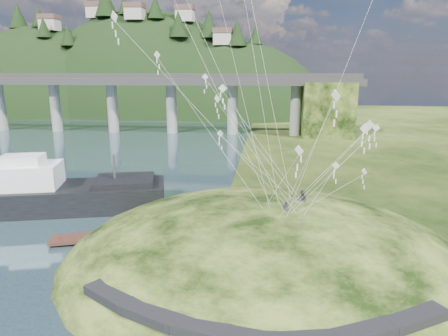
# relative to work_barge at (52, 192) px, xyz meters

# --- Properties ---
(ground) EXTENTS (320.00, 320.00, 0.00)m
(ground) POSITION_rel_work_barge_xyz_m (16.50, -11.80, -2.14)
(ground) COLOR black
(ground) RESTS_ON ground
(grass_hill) EXTENTS (36.00, 32.00, 13.00)m
(grass_hill) POSITION_rel_work_barge_xyz_m (24.50, -9.80, -3.64)
(grass_hill) COLOR black
(grass_hill) RESTS_ON ground
(footpath) EXTENTS (22.29, 5.84, 0.83)m
(footpath) POSITION_rel_work_barge_xyz_m (23.96, -21.54, -0.06)
(footpath) COLOR black
(footpath) RESTS_ON ground
(bridge) EXTENTS (160.00, 11.00, 15.00)m
(bridge) POSITION_rel_work_barge_xyz_m (-9.96, 58.27, 7.56)
(bridge) COLOR #2D2B2B
(bridge) RESTS_ON ground
(far_ridge) EXTENTS (153.00, 70.00, 94.50)m
(far_ridge) POSITION_rel_work_barge_xyz_m (-27.08, 110.37, -9.58)
(far_ridge) COLOR black
(far_ridge) RESTS_ON ground
(work_barge) EXTENTS (25.31, 12.47, 8.55)m
(work_barge) POSITION_rel_work_barge_xyz_m (0.00, 0.00, 0.00)
(work_barge) COLOR black
(work_barge) RESTS_ON ground
(wooden_dock) EXTENTS (12.67, 5.87, 0.91)m
(wooden_dock) POSITION_rel_work_barge_xyz_m (10.60, -7.04, -1.74)
(wooden_dock) COLOR #341C15
(wooden_dock) RESTS_ON ground
(kite_flyers) EXTENTS (2.30, 3.47, 1.93)m
(kite_flyers) POSITION_rel_work_barge_xyz_m (27.24, -8.66, 3.67)
(kite_flyers) COLOR #252531
(kite_flyers) RESTS_ON ground
(kite_swarm) EXTENTS (20.82, 17.75, 21.00)m
(kite_swarm) POSITION_rel_work_barge_xyz_m (23.53, -7.90, 14.62)
(kite_swarm) COLOR silver
(kite_swarm) RESTS_ON ground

